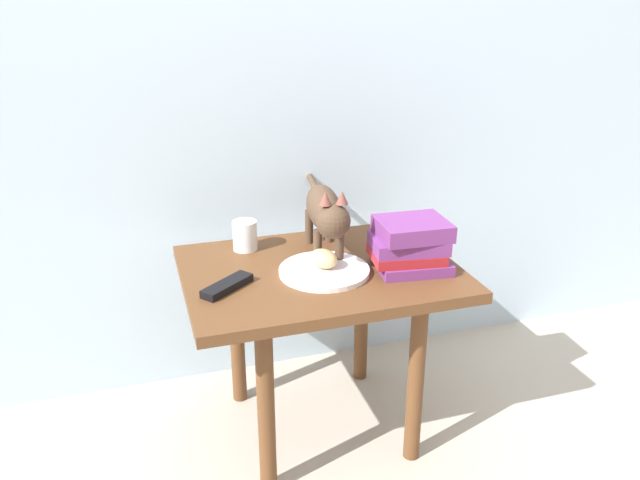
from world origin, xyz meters
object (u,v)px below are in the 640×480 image
object	(u,v)px
plate	(323,271)
book_stack	(410,245)
candle_jar	(245,237)
cat	(325,211)
tv_remote	(227,286)
side_table	(320,293)
bread_roll	(322,259)

from	to	relation	value
plate	book_stack	size ratio (longest dim) A/B	1.09
plate	candle_jar	size ratio (longest dim) A/B	2.81
cat	plate	bearing A→B (deg)	-110.99
cat	tv_remote	xyz separation A→B (m)	(-0.30, -0.13, -0.12)
candle_jar	tv_remote	bearing A→B (deg)	-111.07
candle_jar	side_table	bearing A→B (deg)	-48.15
plate	book_stack	world-z (taller)	book_stack
tv_remote	plate	bearing A→B (deg)	-34.01
plate	side_table	bearing A→B (deg)	82.80
candle_jar	tv_remote	xyz separation A→B (m)	(-0.09, -0.24, -0.03)
bread_roll	book_stack	size ratio (longest dim) A/B	0.36
side_table	candle_jar	size ratio (longest dim) A/B	8.55
bread_roll	candle_jar	size ratio (longest dim) A/B	0.94
side_table	cat	size ratio (longest dim) A/B	1.53
cat	bread_roll	bearing A→B (deg)	-112.08
plate	cat	distance (m)	0.17
book_stack	tv_remote	xyz separation A→B (m)	(-0.48, 0.02, -0.06)
book_stack	candle_jar	bearing A→B (deg)	146.35
plate	book_stack	xyz separation A→B (m)	(0.23, -0.04, 0.06)
book_stack	tv_remote	bearing A→B (deg)	177.78
book_stack	candle_jar	size ratio (longest dim) A/B	2.58
side_table	bread_roll	world-z (taller)	bread_roll
side_table	cat	distance (m)	0.22
bread_roll	cat	distance (m)	0.14
plate	candle_jar	world-z (taller)	candle_jar
bread_roll	candle_jar	distance (m)	0.27
plate	candle_jar	bearing A→B (deg)	125.90
cat	book_stack	xyz separation A→B (m)	(0.19, -0.15, -0.06)
bread_roll	cat	world-z (taller)	cat
side_table	bread_roll	bearing A→B (deg)	-97.99
book_stack	plate	bearing A→B (deg)	170.68
side_table	book_stack	world-z (taller)	book_stack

